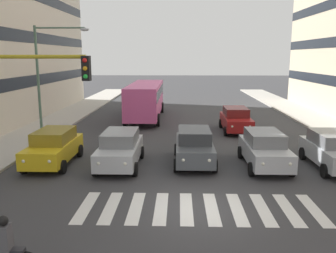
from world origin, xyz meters
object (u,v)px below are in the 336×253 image
Objects in this scene: car_1 at (264,149)px; car_row2_0 at (236,119)px; motorcycle_with_rider at (3,251)px; bus_behind_traffic at (146,97)px; car_4 at (54,147)px; car_3 at (120,148)px; street_lamp_right at (47,69)px; car_0 at (332,150)px; car_2 at (194,146)px.

car_row2_0 is at bearing -89.27° from car_1.
car_row2_0 is 19.39m from motorcycle_with_rider.
car_4 is at bearing 76.09° from bus_behind_traffic.
car_1 is 2.61× the size of motorcycle_with_rider.
bus_behind_traffic is (-0.00, -13.81, 0.97)m from car_3.
bus_behind_traffic is (-3.36, -13.57, 0.97)m from car_4.
car_3 is 0.63× the size of street_lamp_right.
bus_behind_traffic is at bearing -53.40° from car_0.
car_1 is 7.04m from car_3.
car_2 reaches higher than motorcycle_with_rider.
bus_behind_traffic reaches higher than car_2.
motorcycle_with_rider is (5.06, 9.65, -0.24)m from car_2.
car_1 is at bearing 156.92° from street_lamp_right.
car_2 is at bearing -176.97° from car_4.
car_4 is 6.64m from street_lamp_right.
street_lamp_right is (5.37, -5.44, 3.62)m from car_3.
car_row2_0 is at bearing -141.38° from car_4.
car_1 is 3.43m from car_2.
bus_behind_traffic is at bearing -122.65° from street_lamp_right.
car_3 is 1.00× the size of car_4.
car_1 is 15.40m from bus_behind_traffic.
car_0 is at bearing -142.20° from motorcycle_with_rider.
street_lamp_right is (3.95, -14.48, 3.86)m from motorcycle_with_rider.
car_2 is 10.84m from street_lamp_right.
car_4 reaches higher than motorcycle_with_rider.
bus_behind_traffic reaches higher than motorcycle_with_rider.
car_0 is 3.21m from car_1.
car_row2_0 is at bearing -112.74° from car_2.
car_3 is 10.94m from car_row2_0.
car_4 is 0.42× the size of bus_behind_traffic.
bus_behind_traffic is at bearing -93.54° from motorcycle_with_rider.
car_3 is at bearing 90.00° from bus_behind_traffic.
car_2 is 7.01m from car_4.
car_3 is at bearing 9.57° from car_2.
street_lamp_right is at bearing 57.35° from bus_behind_traffic.
car_0 and car_2 have the same top height.
car_2 is 10.90m from motorcycle_with_rider.
bus_behind_traffic is at bearing -37.65° from car_row2_0.
car_4 is 1.00× the size of car_row2_0.
car_3 is 13.85m from bus_behind_traffic.
motorcycle_with_rider is (8.45, 9.19, -0.24)m from car_1.
street_lamp_right is at bearing -28.18° from car_2.
car_2 is 1.00× the size of car_4.
car_0 is 1.00× the size of car_row2_0.
car_2 is 0.42× the size of bus_behind_traffic.
car_row2_0 is at bearing -115.50° from motorcycle_with_rider.
motorcycle_with_rider is at bearing 101.85° from car_4.
bus_behind_traffic is at bearing -90.00° from car_3.
car_row2_0 is 2.61× the size of motorcycle_with_rider.
motorcycle_with_rider is at bearing 62.34° from car_2.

